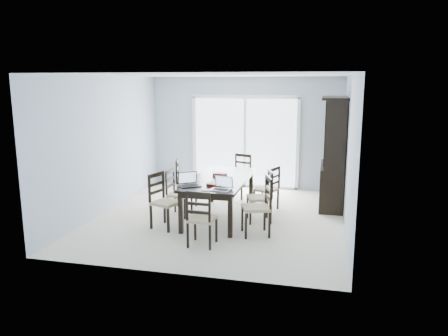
{
  "coord_description": "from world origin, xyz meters",
  "views": [
    {
      "loc": [
        1.88,
        -7.58,
        2.5
      ],
      "look_at": [
        0.08,
        0.0,
        0.94
      ],
      "focal_mm": 35.0,
      "sensor_mm": 36.0,
      "label": 1
    }
  ],
  "objects_px": {
    "chair_end_near": "(200,213)",
    "laptop_silver": "(221,187)",
    "china_hutch": "(334,154)",
    "chair_right_far": "(270,184)",
    "chair_right_near": "(262,199)",
    "game_box": "(220,175)",
    "chair_left_mid": "(175,188)",
    "chair_end_far": "(241,171)",
    "cell_phone": "(205,191)",
    "chair_left_near": "(162,195)",
    "dining_table": "(220,182)",
    "chair_left_far": "(182,177)",
    "chair_right_mid": "(264,191)",
    "laptop_dark": "(190,183)",
    "hot_tub": "(239,159)"
  },
  "relations": [
    {
      "from": "chair_left_mid",
      "to": "chair_end_near",
      "type": "bearing_deg",
      "value": 36.49
    },
    {
      "from": "cell_phone",
      "to": "china_hutch",
      "type": "bearing_deg",
      "value": 61.98
    },
    {
      "from": "laptop_dark",
      "to": "hot_tub",
      "type": "relative_size",
      "value": 0.21
    },
    {
      "from": "chair_right_mid",
      "to": "china_hutch",
      "type": "bearing_deg",
      "value": -61.38
    },
    {
      "from": "chair_right_near",
      "to": "game_box",
      "type": "height_order",
      "value": "chair_right_near"
    },
    {
      "from": "china_hutch",
      "to": "chair_left_near",
      "type": "height_order",
      "value": "china_hutch"
    },
    {
      "from": "chair_right_far",
      "to": "laptop_dark",
      "type": "bearing_deg",
      "value": 159.12
    },
    {
      "from": "chair_right_near",
      "to": "game_box",
      "type": "distance_m",
      "value": 1.28
    },
    {
      "from": "chair_left_near",
      "to": "chair_right_near",
      "type": "bearing_deg",
      "value": 108.31
    },
    {
      "from": "chair_left_mid",
      "to": "game_box",
      "type": "xyz_separation_m",
      "value": [
        0.82,
        0.2,
        0.25
      ]
    },
    {
      "from": "chair_left_far",
      "to": "hot_tub",
      "type": "height_order",
      "value": "chair_left_far"
    },
    {
      "from": "chair_right_near",
      "to": "chair_end_far",
      "type": "relative_size",
      "value": 1.05
    },
    {
      "from": "chair_end_near",
      "to": "chair_end_far",
      "type": "distance_m",
      "value": 3.1
    },
    {
      "from": "chair_end_far",
      "to": "cell_phone",
      "type": "distance_m",
      "value": 2.6
    },
    {
      "from": "chair_right_near",
      "to": "chair_end_far",
      "type": "distance_m",
      "value": 2.47
    },
    {
      "from": "chair_left_near",
      "to": "dining_table",
      "type": "bearing_deg",
      "value": 149.33
    },
    {
      "from": "china_hutch",
      "to": "chair_left_far",
      "type": "relative_size",
      "value": 2.04
    },
    {
      "from": "chair_right_near",
      "to": "laptop_dark",
      "type": "xyz_separation_m",
      "value": [
        -1.22,
        -0.0,
        0.21
      ]
    },
    {
      "from": "chair_left_near",
      "to": "chair_left_far",
      "type": "bearing_deg",
      "value": -157.75
    },
    {
      "from": "chair_left_near",
      "to": "chair_left_mid",
      "type": "xyz_separation_m",
      "value": [
        0.0,
        0.69,
        -0.05
      ]
    },
    {
      "from": "chair_right_mid",
      "to": "chair_end_far",
      "type": "relative_size",
      "value": 1.0
    },
    {
      "from": "chair_end_near",
      "to": "chair_left_mid",
      "type": "bearing_deg",
      "value": 123.98
    },
    {
      "from": "chair_left_near",
      "to": "chair_right_near",
      "type": "height_order",
      "value": "chair_right_near"
    },
    {
      "from": "chair_end_near",
      "to": "laptop_silver",
      "type": "distance_m",
      "value": 0.69
    },
    {
      "from": "chair_right_mid",
      "to": "hot_tub",
      "type": "xyz_separation_m",
      "value": [
        -1.16,
        3.43,
        -0.06
      ]
    },
    {
      "from": "laptop_silver",
      "to": "cell_phone",
      "type": "distance_m",
      "value": 0.27
    },
    {
      "from": "chair_right_mid",
      "to": "chair_end_far",
      "type": "distance_m",
      "value": 1.79
    },
    {
      "from": "china_hutch",
      "to": "game_box",
      "type": "height_order",
      "value": "china_hutch"
    },
    {
      "from": "cell_phone",
      "to": "chair_left_near",
      "type": "bearing_deg",
      "value": 177.8
    },
    {
      "from": "chair_right_near",
      "to": "chair_right_far",
      "type": "relative_size",
      "value": 1.11
    },
    {
      "from": "chair_left_mid",
      "to": "chair_right_far",
      "type": "xyz_separation_m",
      "value": [
        1.7,
        0.72,
        0.0
      ]
    },
    {
      "from": "laptop_dark",
      "to": "laptop_silver",
      "type": "xyz_separation_m",
      "value": [
        0.57,
        -0.15,
        -0.0
      ]
    },
    {
      "from": "chair_left_near",
      "to": "chair_left_far",
      "type": "relative_size",
      "value": 1.02
    },
    {
      "from": "china_hutch",
      "to": "hot_tub",
      "type": "xyz_separation_m",
      "value": [
        -2.36,
        2.15,
        -0.56
      ]
    },
    {
      "from": "chair_left_near",
      "to": "chair_end_far",
      "type": "relative_size",
      "value": 1.02
    },
    {
      "from": "dining_table",
      "to": "chair_end_far",
      "type": "xyz_separation_m",
      "value": [
        0.08,
        1.59,
        -0.1
      ]
    },
    {
      "from": "chair_right_far",
      "to": "chair_end_near",
      "type": "distance_m",
      "value": 2.3
    },
    {
      "from": "chair_right_near",
      "to": "chair_right_mid",
      "type": "height_order",
      "value": "chair_right_near"
    },
    {
      "from": "chair_left_mid",
      "to": "chair_left_far",
      "type": "xyz_separation_m",
      "value": [
        -0.12,
        0.78,
        0.03
      ]
    },
    {
      "from": "chair_left_far",
      "to": "chair_right_far",
      "type": "bearing_deg",
      "value": 73.11
    },
    {
      "from": "laptop_dark",
      "to": "hot_tub",
      "type": "bearing_deg",
      "value": 54.48
    },
    {
      "from": "chair_left_far",
      "to": "chair_end_near",
      "type": "xyz_separation_m",
      "value": [
        1.04,
        -2.22,
        -0.02
      ]
    },
    {
      "from": "game_box",
      "to": "laptop_dark",
      "type": "bearing_deg",
      "value": -109.29
    },
    {
      "from": "hot_tub",
      "to": "chair_left_far",
      "type": "bearing_deg",
      "value": -103.25
    },
    {
      "from": "chair_left_near",
      "to": "chair_end_near",
      "type": "xyz_separation_m",
      "value": [
        0.92,
        -0.75,
        -0.03
      ]
    },
    {
      "from": "chair_left_mid",
      "to": "hot_tub",
      "type": "bearing_deg",
      "value": 175.7
    },
    {
      "from": "chair_end_far",
      "to": "laptop_silver",
      "type": "distance_m",
      "value": 2.5
    },
    {
      "from": "china_hutch",
      "to": "chair_right_far",
      "type": "height_order",
      "value": "china_hutch"
    },
    {
      "from": "china_hutch",
      "to": "hot_tub",
      "type": "height_order",
      "value": "china_hutch"
    },
    {
      "from": "dining_table",
      "to": "chair_left_mid",
      "type": "height_order",
      "value": "chair_left_mid"
    }
  ]
}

